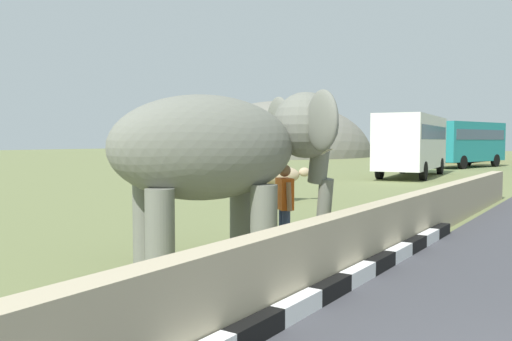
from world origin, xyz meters
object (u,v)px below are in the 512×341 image
elephant (225,151)px  bus_orange (468,141)px  bus_teal (466,141)px  bus_white (412,141)px  cow_near (280,176)px  person_handler (285,204)px

elephant → bus_orange: (47.75, 6.37, 0.15)m
bus_teal → elephant: bearing=-173.5°
bus_white → cow_near: bearing=-179.6°
bus_teal → cow_near: size_ratio=5.11×
bus_teal → bus_orange: bearing=11.1°
elephant → bus_white: 23.87m
bus_white → cow_near: (-14.92, -0.10, -1.21)m
person_handler → cow_near: bearing=32.0°
elephant → bus_white: size_ratio=0.43×
bus_white → cow_near: 14.97m
bus_orange → bus_white: bearing=-175.1°
bus_teal → bus_orange: size_ratio=0.89×
bus_white → person_handler: bearing=-168.3°
cow_near → bus_teal: bearing=-0.1°
bus_teal → person_handler: bearing=-172.8°
person_handler → cow_near: person_handler is taller
elephant → bus_orange: size_ratio=0.41×
bus_orange → cow_near: (-39.18, -2.19, -1.21)m
elephant → bus_orange: 48.17m
elephant → person_handler: 1.78m
bus_teal → bus_orange: same height
bus_teal → cow_near: bus_teal is taller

